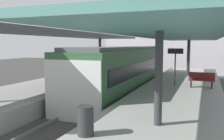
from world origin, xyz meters
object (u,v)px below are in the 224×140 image
Objects in this scene: litter_bin at (86,121)px; passenger_near_bench at (76,65)px; commuter_train at (125,70)px; platform_sign at (175,58)px; platform_bench at (202,80)px.

passenger_near_bench reaches higher than litter_bin.
commuter_train is 3.56m from platform_sign.
commuter_train reaches higher than platform_sign.
platform_bench is 0.63× the size of platform_sign.
passenger_near_bench reaches higher than platform_bench.
litter_bin is at bearing -77.54° from commuter_train.
litter_bin is 13.14m from passenger_near_bench.
passenger_near_bench is (-8.02, 2.12, -0.77)m from platform_sign.
commuter_train is at bearing 169.46° from platform_bench.
platform_bench is at bearing -10.54° from commuter_train.
platform_bench reaches higher than litter_bin.
commuter_train is 4.99m from platform_bench.
platform_sign reaches higher than passenger_near_bench.
commuter_train is 4.87m from passenger_near_bench.
platform_sign is 8.33m from passenger_near_bench.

